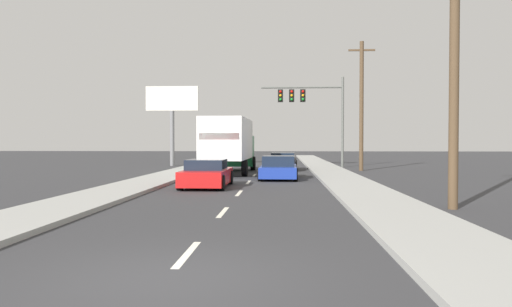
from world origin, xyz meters
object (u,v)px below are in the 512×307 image
car_black (283,162)px  car_red (207,174)px  traffic_signal_mast (306,101)px  utility_pole_near (455,28)px  roadside_billboard (172,109)px  utility_pole_mid (361,104)px  car_blue (279,169)px  box_truck (230,142)px

car_black → car_red: bearing=-104.6°
traffic_signal_mast → utility_pole_near: 23.40m
car_red → roadside_billboard: bearing=107.6°
utility_pole_near → roadside_billboard: size_ratio=1.57×
traffic_signal_mast → roadside_billboard: size_ratio=1.07×
utility_pole_mid → roadside_billboard: size_ratio=1.35×
car_blue → traffic_signal_mast: (2.00, 11.91, 4.59)m
car_black → car_blue: bearing=-91.8°
traffic_signal_mast → utility_pole_near: (3.21, -23.18, 0.16)m
car_blue → car_black: bearing=88.2°
box_truck → utility_pole_mid: utility_pole_mid is taller
box_truck → car_blue: 5.31m
traffic_signal_mast → utility_pole_near: utility_pole_near is taller
box_truck → roadside_billboard: roadside_billboard is taller
car_black → traffic_signal_mast: (1.75, 3.91, 4.57)m
car_black → traffic_signal_mast: traffic_signal_mast is taller
car_red → utility_pole_mid: utility_pole_mid is taller
car_red → car_black: (3.35, 12.91, 0.01)m
utility_pole_near → roadside_billboard: 28.42m
car_black → utility_pole_near: 20.45m
car_black → roadside_billboard: roadside_billboard is taller
car_black → utility_pole_mid: bearing=-5.3°
box_truck → utility_pole_near: bearing=-61.6°
car_blue → utility_pole_mid: 10.19m
utility_pole_near → roadside_billboard: (-14.12, 24.65, -0.56)m
roadside_billboard → utility_pole_mid: bearing=-22.0°
car_red → car_black: car_black is taller
car_red → utility_pole_mid: bearing=55.0°
car_blue → car_red: bearing=-122.3°
box_truck → utility_pole_near: 17.77m
box_truck → traffic_signal_mast: size_ratio=1.29×
utility_pole_near → roadside_billboard: utility_pole_near is taller
traffic_signal_mast → car_blue: bearing=-99.5°
traffic_signal_mast → utility_pole_mid: size_ratio=0.79×
car_red → traffic_signal_mast: (5.10, 16.81, 4.58)m
car_red → utility_pole_near: bearing=-37.4°
utility_pole_near → car_black: bearing=104.4°
car_blue → utility_pole_mid: bearing=53.3°
utility_pole_mid → car_black: bearing=174.7°
traffic_signal_mast → utility_pole_near: bearing=-82.1°
car_red → car_blue: size_ratio=0.90×
utility_pole_near → car_red: bearing=142.6°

